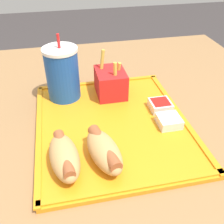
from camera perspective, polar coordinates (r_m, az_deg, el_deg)
name	(u,v)px	position (r m, az deg, el deg)	size (l,w,h in m)	color
dining_table	(113,217)	(0.91, 0.30, -21.84)	(1.09, 1.05, 0.74)	olive
food_tray	(112,124)	(0.63, 0.00, -2.58)	(0.40, 0.35, 0.01)	orange
soda_cup	(62,73)	(0.69, -10.74, 8.26)	(0.09, 0.09, 0.17)	#194CA5
hot_dog_far	(64,156)	(0.51, -10.35, -9.49)	(0.13, 0.07, 0.05)	tan
hot_dog_near	(104,150)	(0.51, -1.75, -8.36)	(0.14, 0.08, 0.05)	tan
fries_carton	(111,82)	(0.71, -0.31, 6.47)	(0.10, 0.08, 0.12)	red
sauce_cup_mayo	(169,121)	(0.62, 12.29, -1.86)	(0.05, 0.05, 0.02)	silver
sauce_cup_ketchup	(160,105)	(0.67, 10.47, 1.48)	(0.05, 0.05, 0.02)	silver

